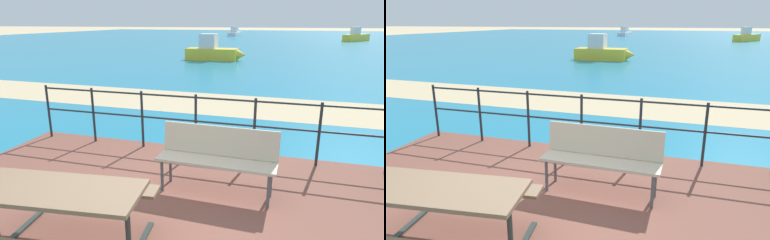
# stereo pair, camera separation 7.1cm
# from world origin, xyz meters

# --- Properties ---
(ground_plane) EXTENTS (240.00, 240.00, 0.00)m
(ground_plane) POSITION_xyz_m (0.00, 0.00, 0.00)
(ground_plane) COLOR tan
(patio_paving) EXTENTS (6.40, 5.20, 0.06)m
(patio_paving) POSITION_xyz_m (0.00, 0.00, 0.03)
(patio_paving) COLOR brown
(patio_paving) RESTS_ON ground
(sea_water) EXTENTS (90.00, 90.00, 0.01)m
(sea_water) POSITION_xyz_m (0.00, 40.00, 0.01)
(sea_water) COLOR teal
(sea_water) RESTS_ON ground
(beach_strip) EXTENTS (54.04, 3.57, 0.01)m
(beach_strip) POSITION_xyz_m (0.00, 6.18, 0.01)
(beach_strip) COLOR tan
(beach_strip) RESTS_ON ground
(picnic_table) EXTENTS (1.74, 1.54, 0.74)m
(picnic_table) POSITION_xyz_m (-0.47, -0.61, 0.63)
(picnic_table) COLOR #7A6047
(picnic_table) RESTS_ON patio_paving
(park_bench) EXTENTS (1.55, 0.45, 0.87)m
(park_bench) POSITION_xyz_m (0.65, 1.12, 0.60)
(park_bench) COLOR #BCAD93
(park_bench) RESTS_ON patio_paving
(railing_fence) EXTENTS (5.94, 0.04, 1.02)m
(railing_fence) POSITION_xyz_m (0.00, 2.37, 0.69)
(railing_fence) COLOR #1E2328
(railing_fence) RESTS_ON patio_paving
(boat_near) EXTENTS (3.52, 1.35, 1.51)m
(boat_near) POSITION_xyz_m (-3.14, 17.09, 0.51)
(boat_near) COLOR yellow
(boat_near) RESTS_ON sea_water
(boat_mid) EXTENTS (3.57, 4.78, 1.59)m
(boat_mid) POSITION_xyz_m (8.28, 40.70, 0.51)
(boat_mid) COLOR yellow
(boat_mid) RESTS_ON sea_water
(boat_far) EXTENTS (1.51, 5.53, 1.42)m
(boat_far) POSITION_xyz_m (-7.63, 51.68, 0.47)
(boat_far) COLOR silver
(boat_far) RESTS_ON sea_water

